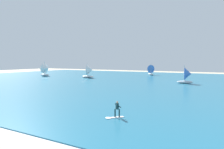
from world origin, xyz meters
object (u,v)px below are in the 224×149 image
(kitesurfer, at_px, (115,112))
(sailboat_center_horizon, at_px, (89,71))
(sailboat_mid_left, at_px, (150,70))
(sailboat_trailing, at_px, (187,75))
(sailboat_mid_right, at_px, (46,69))

(kitesurfer, distance_m, sailboat_center_horizon, 48.85)
(sailboat_mid_left, relative_size, sailboat_center_horizon, 0.92)
(sailboat_center_horizon, bearing_deg, sailboat_trailing, -3.99)
(kitesurfer, distance_m, sailboat_mid_right, 61.51)
(sailboat_mid_right, relative_size, sailboat_center_horizon, 1.08)
(kitesurfer, bearing_deg, sailboat_mid_right, 143.25)
(kitesurfer, relative_size, sailboat_center_horizon, 0.37)
(kitesurfer, xyz_separation_m, sailboat_mid_right, (-49.26, 36.78, 1.88))
(sailboat_trailing, distance_m, sailboat_center_horizon, 31.69)
(kitesurfer, distance_m, sailboat_trailing, 36.09)
(sailboat_mid_left, xyz_separation_m, sailboat_trailing, (18.27, -25.56, 0.01))
(kitesurfer, height_order, sailboat_mid_right, sailboat_mid_right)
(sailboat_trailing, bearing_deg, sailboat_center_horizon, 176.01)
(sailboat_trailing, height_order, sailboat_mid_right, sailboat_mid_right)
(sailboat_mid_left, xyz_separation_m, sailboat_center_horizon, (-13.34, -23.35, 0.19))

